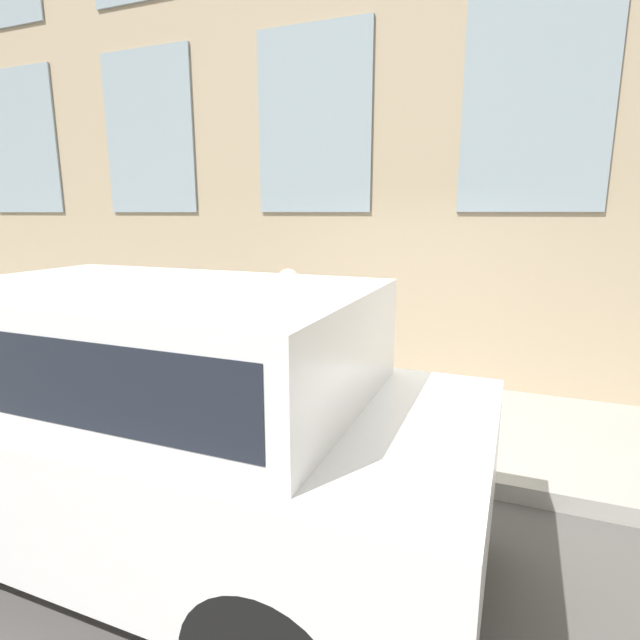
% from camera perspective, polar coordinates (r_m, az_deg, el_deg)
% --- Properties ---
extents(ground_plane, '(80.00, 80.00, 0.00)m').
position_cam_1_polar(ground_plane, '(4.55, 3.50, -16.87)').
color(ground_plane, '#514F4C').
extents(sidewalk, '(2.23, 60.00, 0.15)m').
position_cam_1_polar(sidewalk, '(5.48, 7.25, -10.82)').
color(sidewalk, '#9E9B93').
rests_on(sidewalk, ground_plane).
extents(fire_hydrant, '(0.31, 0.43, 0.70)m').
position_cam_1_polar(fire_hydrant, '(4.95, 3.90, -7.97)').
color(fire_hydrant, gray).
rests_on(fire_hydrant, sidewalk).
extents(person, '(0.36, 0.24, 1.48)m').
position_cam_1_polar(person, '(5.36, -3.57, -0.42)').
color(person, navy).
rests_on(person, sidewalk).
extents(parked_truck_white_near, '(1.87, 4.24, 1.78)m').
position_cam_1_polar(parked_truck_white_near, '(3.38, -18.98, -9.02)').
color(parked_truck_white_near, black).
rests_on(parked_truck_white_near, ground_plane).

